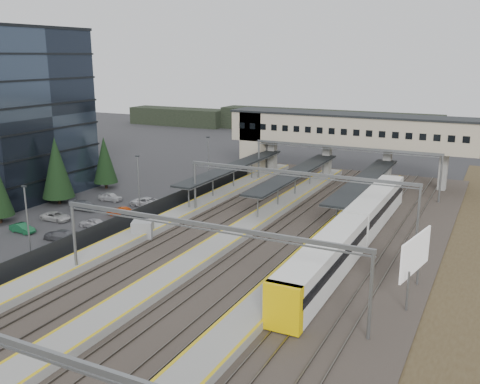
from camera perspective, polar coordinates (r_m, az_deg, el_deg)
The scene contains 12 objects.
ground at distance 58.65m, azimuth -10.19°, elevation -6.18°, with size 220.00×220.00×0.00m, color #2B2B2D.
car_park at distance 63.61m, azimuth -23.12°, elevation -4.92°, with size 10.54×44.57×1.28m.
lampposts at distance 63.17m, azimuth -15.54°, elevation -0.86°, with size 0.50×53.25×8.07m.
fence at distance 65.87m, azimuth -12.20°, elevation -3.05°, with size 0.08×90.00×2.00m.
relay_cabin_far at distance 62.05m, azimuth -10.33°, elevation -4.00°, with size 2.87×2.68×2.10m.
rail_corridor at distance 57.93m, azimuth 0.27°, elevation -5.90°, with size 34.00×90.00×0.92m.
canopies at distance 77.27m, azimuth 5.94°, elevation 2.01°, with size 23.10×30.00×3.28m.
footbridge at distance 90.37m, azimuth 9.81°, elevation 6.26°, with size 40.40×6.40×11.20m.
gantries at distance 53.37m, azimuth 1.90°, elevation -1.25°, with size 28.40×62.28×7.17m.
train at distance 58.48m, azimuth 12.00°, elevation -4.12°, with size 2.97×41.30×3.74m.
billboard at distance 47.81m, azimuth 18.19°, elevation -6.48°, with size 1.38×6.57×5.77m.
treeline_far at distance 137.49m, azimuth 22.41°, elevation 6.02°, with size 170.00×19.00×7.00m.
Camera 1 is at (33.31, -43.77, 20.36)m, focal length 40.00 mm.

